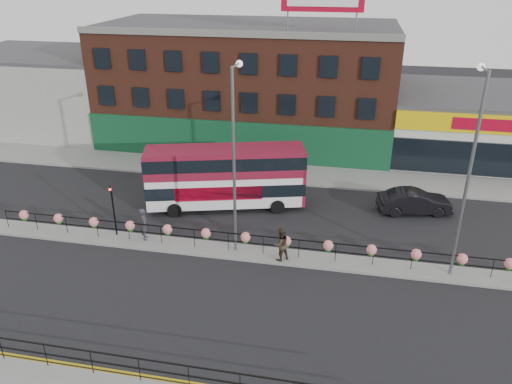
% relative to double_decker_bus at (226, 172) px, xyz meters
% --- Properties ---
extents(ground, '(120.00, 120.00, 0.00)m').
position_rel_double_decker_bus_xyz_m(ground, '(2.51, -5.57, -2.56)').
color(ground, black).
rests_on(ground, ground).
extents(north_pavement, '(60.00, 4.00, 0.15)m').
position_rel_double_decker_bus_xyz_m(north_pavement, '(2.51, 6.43, -2.49)').
color(north_pavement, gray).
rests_on(north_pavement, ground).
extents(median, '(60.00, 1.60, 0.15)m').
position_rel_double_decker_bus_xyz_m(median, '(2.51, -5.57, -2.49)').
color(median, gray).
rests_on(median, ground).
extents(yellow_line_inner, '(60.00, 0.10, 0.01)m').
position_rel_double_decker_bus_xyz_m(yellow_line_inner, '(2.51, -15.27, -2.56)').
color(yellow_line_inner, gold).
rests_on(yellow_line_inner, ground).
extents(brick_building, '(25.00, 12.21, 10.30)m').
position_rel_double_decker_bus_xyz_m(brick_building, '(-1.49, 14.39, 2.56)').
color(brick_building, brown).
rests_on(brick_building, ground).
extents(supermarket, '(15.00, 12.25, 5.30)m').
position_rel_double_decker_bus_xyz_m(supermarket, '(18.51, 14.33, 0.09)').
color(supermarket, silver).
rests_on(supermarket, ground).
extents(warehouse_west, '(15.50, 12.00, 7.30)m').
position_rel_double_decker_bus_xyz_m(warehouse_west, '(-21.74, 14.43, 1.09)').
color(warehouse_west, '#979792').
rests_on(warehouse_west, ground).
extents(median_railing, '(30.04, 0.56, 1.23)m').
position_rel_double_decker_bus_xyz_m(median_railing, '(2.51, -5.57, -1.52)').
color(median_railing, black).
rests_on(median_railing, median).
extents(south_railing, '(20.04, 0.05, 1.12)m').
position_rel_double_decker_bus_xyz_m(south_railing, '(0.51, -15.67, -1.60)').
color(south_railing, black).
rests_on(south_railing, south_pavement).
extents(double_decker_bus, '(10.60, 5.10, 4.17)m').
position_rel_double_decker_bus_xyz_m(double_decker_bus, '(0.00, 0.00, 0.00)').
color(double_decker_bus, white).
rests_on(double_decker_bus, ground).
extents(car, '(3.43, 5.34, 1.55)m').
position_rel_double_decker_bus_xyz_m(car, '(12.26, 1.63, -1.79)').
color(car, black).
rests_on(car, ground).
extents(pedestrian_a, '(1.05, 0.97, 1.97)m').
position_rel_double_decker_bus_xyz_m(pedestrian_a, '(-3.60, -5.29, -1.43)').
color(pedestrian_a, '#2E2D36').
rests_on(pedestrian_a, median).
extents(pedestrian_b, '(1.64, 1.63, 1.92)m').
position_rel_double_decker_bus_xyz_m(pedestrian_b, '(4.55, -5.98, -1.45)').
color(pedestrian_b, '#33271E').
rests_on(pedestrian_b, median).
extents(lamp_column_west, '(0.37, 1.81, 10.32)m').
position_rel_double_decker_bus_xyz_m(lamp_column_west, '(1.90, -5.20, 3.70)').
color(lamp_column_west, slate).
rests_on(lamp_column_west, median).
extents(lamp_column_east, '(0.38, 1.86, 10.60)m').
position_rel_double_decker_bus_xyz_m(lamp_column_east, '(13.50, -5.28, 3.87)').
color(lamp_column_east, slate).
rests_on(lamp_column_east, median).
extents(traffic_light_median, '(0.15, 0.28, 3.65)m').
position_rel_double_decker_bus_xyz_m(traffic_light_median, '(-5.49, -5.18, -0.10)').
color(traffic_light_median, black).
rests_on(traffic_light_median, median).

